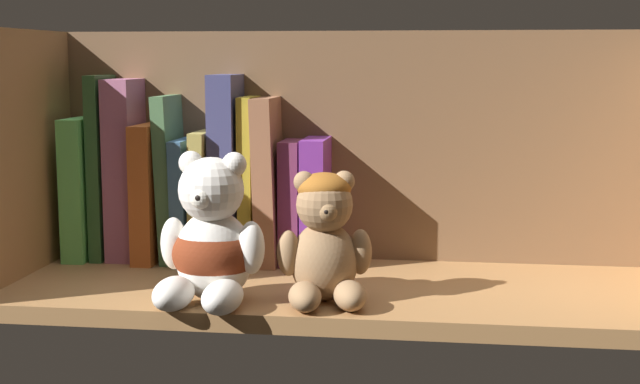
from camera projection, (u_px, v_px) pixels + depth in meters
The scene contains 17 objects.
shelf_board at pixel (338, 293), 105.88cm from camera, with size 75.97×27.96×2.00cm, color #9E7042.
shelf_back_panel at pixel (351, 154), 118.00cm from camera, with size 78.37×1.20×31.65cm, color brown.
shelf_side_panel_left at pixel (19, 162), 108.94cm from camera, with size 1.60×30.36×31.65cm, color #9E7042.
book_0 at pixel (87, 187), 120.40cm from camera, with size 2.95×12.03×18.49cm, color #66CD64.
book_1 at pixel (106, 167), 119.63cm from camera, with size 1.67×10.01×24.01cm, color #305D2F.
book_2 at pixel (128, 169), 119.25cm from camera, with size 3.58×9.74×23.54cm, color #A96083.
book_3 at pixel (155, 191), 119.19cm from camera, with size 2.71×13.18×17.78cm, color #BA5B25.
book_4 at pixel (174, 177), 118.57cm from camera, with size 1.79×11.35×21.46cm, color #477046.
book_5 at pixel (191, 198), 118.67cm from camera, with size 1.77×13.73×15.98cm, color #396186.
book_6 at pixel (207, 195), 118.30cm from camera, with size 1.88×12.69×16.96cm, color #A7984A.
book_7 at pixel (229, 168), 117.37cm from camera, with size 3.22×10.41×24.14cm, color #3F4172.
book_8 at pixel (251, 179), 117.19cm from camera, with size 1.75×9.00×21.35cm, color #AB9629.
book_9 at pixel (271, 180), 116.85cm from camera, with size 2.59×11.65×21.27cm, color #976245.
book_10 at pixel (293, 201), 116.84cm from camera, with size 2.52×9.16×15.85cm, color #682C49.
book_11 at pixel (318, 200), 116.39cm from camera, with size 2.99×11.74×16.21cm, color #762E97.
teddy_bear_larger at pixel (212, 244), 97.31cm from camera, with size 12.06×12.75×16.33cm.
teddy_bear_smaller at pixel (325, 241), 97.24cm from camera, with size 10.73×11.09×14.24cm.
Camera 1 is at (11.95, -102.35, 28.11)cm, focal length 50.85 mm.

